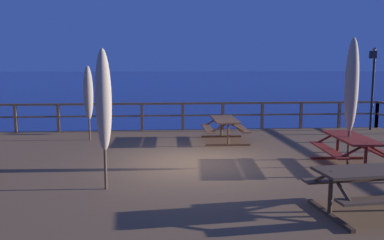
# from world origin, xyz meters

# --- Properties ---
(ground_plane) EXTENTS (600.00, 600.00, 0.00)m
(ground_plane) POSITION_xyz_m (0.00, 0.00, 0.00)
(ground_plane) COLOR navy
(wooden_deck) EXTENTS (16.19, 11.00, 0.70)m
(wooden_deck) POSITION_xyz_m (0.00, 0.00, 0.35)
(wooden_deck) COLOR brown
(wooden_deck) RESTS_ON ground
(railing_waterside_far) EXTENTS (15.99, 0.10, 1.09)m
(railing_waterside_far) POSITION_xyz_m (-0.00, 5.35, 1.44)
(railing_waterside_far) COLOR brown
(railing_waterside_far) RESTS_ON wooden_deck
(picnic_table_back_right) EXTENTS (1.55, 2.15, 0.78)m
(picnic_table_back_right) POSITION_xyz_m (3.78, -0.80, 1.26)
(picnic_table_back_right) COLOR maroon
(picnic_table_back_right) RESTS_ON wooden_deck
(picnic_table_mid_centre) EXTENTS (2.16, 1.59, 0.78)m
(picnic_table_mid_centre) POSITION_xyz_m (2.73, -3.84, 1.26)
(picnic_table_mid_centre) COLOR brown
(picnic_table_mid_centre) RESTS_ON wooden_deck
(picnic_table_mid_left) EXTENTS (1.44, 1.95, 0.78)m
(picnic_table_mid_left) POSITION_xyz_m (1.25, 2.84, 1.26)
(picnic_table_mid_left) COLOR brown
(picnic_table_mid_left) RESTS_ON wooden_deck
(patio_umbrella_short_mid) EXTENTS (0.32, 0.32, 3.16)m
(patio_umbrella_short_mid) POSITION_xyz_m (3.73, -0.78, 2.70)
(patio_umbrella_short_mid) COLOR #4C3828
(patio_umbrella_short_mid) RESTS_ON wooden_deck
(patio_umbrella_tall_back_left) EXTENTS (0.32, 0.32, 2.82)m
(patio_umbrella_tall_back_left) POSITION_xyz_m (-1.99, -2.12, 2.49)
(patio_umbrella_tall_back_left) COLOR #4C3828
(patio_umbrella_tall_back_left) RESTS_ON wooden_deck
(patio_umbrella_tall_mid_left) EXTENTS (0.32, 0.32, 2.51)m
(patio_umbrella_tall_mid_left) POSITION_xyz_m (-3.27, 3.45, 2.29)
(patio_umbrella_tall_mid_left) COLOR #4C3828
(patio_umbrella_tall_mid_left) RESTS_ON wooden_deck
(lamp_post_hooked) EXTENTS (0.46, 0.59, 3.20)m
(lamp_post_hooked) POSITION_xyz_m (7.28, 4.64, 2.81)
(lamp_post_hooked) COLOR black
(lamp_post_hooked) RESTS_ON wooden_deck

